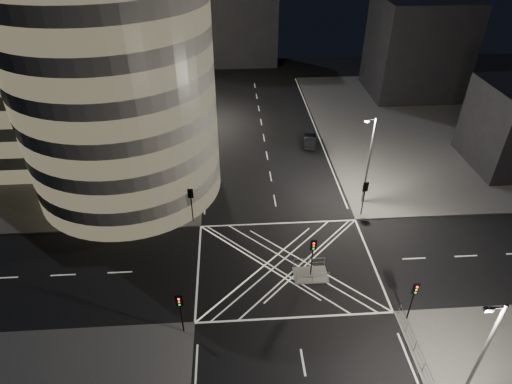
{
  "coord_description": "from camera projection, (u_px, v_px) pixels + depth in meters",
  "views": [
    {
      "loc": [
        -4.61,
        -28.09,
        27.8
      ],
      "look_at": [
        -2.26,
        7.51,
        3.0
      ],
      "focal_mm": 30.0,
      "sensor_mm": 36.0,
      "label": 1
    }
  ],
  "objects": [
    {
      "name": "tree_a",
      "position": [
        174.0,
        173.0,
        43.26
      ],
      "size": [
        4.86,
        4.86,
        7.34
      ],
      "color": "black",
      "rests_on": "sidewalk_far_left"
    },
    {
      "name": "building_far_end",
      "position": [
        229.0,
        16.0,
        81.29
      ],
      "size": [
        18.0,
        8.0,
        18.0
      ],
      "primitive_type": "cube",
      "color": "black",
      "rests_on": "ground"
    },
    {
      "name": "sidewalk_far_left",
      "position": [
        56.0,
        137.0,
        59.64
      ],
      "size": [
        42.0,
        42.0,
        0.15
      ],
      "primitive_type": "cube",
      "color": "#565451",
      "rests_on": "ground"
    },
    {
      "name": "railing_island_north",
      "position": [
        309.0,
        263.0,
        38.35
      ],
      "size": [
        2.8,
        0.06,
        1.1
      ],
      "primitive_type": "cube",
      "color": "slate",
      "rests_on": "central_island"
    },
    {
      "name": "tree_d",
      "position": [
        186.0,
        100.0,
        57.81
      ],
      "size": [
        5.21,
        5.21,
        7.88
      ],
      "color": "black",
      "rests_on": "sidewalk_far_left"
    },
    {
      "name": "traffic_signal_nl",
      "position": [
        180.0,
        307.0,
        31.42
      ],
      "size": [
        0.55,
        0.22,
        4.0
      ],
      "color": "black",
      "rests_on": "sidewalk_near_left"
    },
    {
      "name": "building_right_far",
      "position": [
        417.0,
        47.0,
        68.94
      ],
      "size": [
        14.0,
        12.0,
        15.0
      ],
      "primitive_type": "cube",
      "color": "black",
      "rests_on": "sidewalk_far_right"
    },
    {
      "name": "railing_island_south",
      "position": [
        313.0,
        277.0,
        36.87
      ],
      "size": [
        2.8,
        0.06,
        1.1
      ],
      "primitive_type": "cube",
      "color": "slate",
      "rests_on": "central_island"
    },
    {
      "name": "street_lamp_left_far",
      "position": [
        195.0,
        88.0,
        60.03
      ],
      "size": [
        1.25,
        0.25,
        10.0
      ],
      "color": "slate",
      "rests_on": "sidewalk_far_left"
    },
    {
      "name": "tree_b",
      "position": [
        179.0,
        145.0,
        48.18
      ],
      "size": [
        4.43,
        4.43,
        7.1
      ],
      "color": "black",
      "rests_on": "sidewalk_far_left"
    },
    {
      "name": "traffic_signal_fl",
      "position": [
        191.0,
        199.0,
        42.56
      ],
      "size": [
        0.55,
        0.22,
        4.0
      ],
      "color": "black",
      "rests_on": "sidewalk_far_left"
    },
    {
      "name": "office_block_rear",
      "position": [
        114.0,
        26.0,
        65.98
      ],
      "size": [
        24.0,
        16.0,
        22.0
      ],
      "primitive_type": "cube",
      "color": "gray",
      "rests_on": "sidewalk_far_left"
    },
    {
      "name": "ground",
      "position": [
        286.0,
        265.0,
        39.13
      ],
      "size": [
        120.0,
        120.0,
        0.0
      ],
      "primitive_type": "plane",
      "color": "black",
      "rests_on": "ground"
    },
    {
      "name": "tree_c",
      "position": [
        183.0,
        121.0,
        53.03
      ],
      "size": [
        4.57,
        4.57,
        7.27
      ],
      "color": "black",
      "rests_on": "sidewalk_far_left"
    },
    {
      "name": "sedan",
      "position": [
        310.0,
        140.0,
        57.43
      ],
      "size": [
        2.26,
        4.54,
        1.43
      ],
      "primitive_type": "imported",
      "rotation": [
        0.0,
        0.0,
        2.96
      ],
      "color": "black",
      "rests_on": "ground"
    },
    {
      "name": "traffic_signal_nr",
      "position": [
        414.0,
        295.0,
        32.37
      ],
      "size": [
        0.55,
        0.22,
        4.0
      ],
      "color": "black",
      "rests_on": "sidewalk_near_right"
    },
    {
      "name": "sidewalk_far_right",
      "position": [
        459.0,
        125.0,
        62.78
      ],
      "size": [
        42.0,
        42.0,
        0.15
      ],
      "primitive_type": "cube",
      "color": "#565451",
      "rests_on": "ground"
    },
    {
      "name": "street_lamp_left_near",
      "position": [
        186.0,
        151.0,
        45.29
      ],
      "size": [
        1.25,
        0.25,
        10.0
      ],
      "color": "slate",
      "rests_on": "sidewalk_far_left"
    },
    {
      "name": "office_tower_curved",
      "position": [
        79.0,
        66.0,
        46.13
      ],
      "size": [
        30.0,
        29.0,
        27.2
      ],
      "color": "gray",
      "rests_on": "sidewalk_far_left"
    },
    {
      "name": "railing_near_right",
      "position": [
        429.0,
        377.0,
        29.23
      ],
      "size": [
        0.06,
        11.7,
        1.1
      ],
      "primitive_type": "cube",
      "color": "slate",
      "rests_on": "sidewalk_near_right"
    },
    {
      "name": "street_lamp_right_near",
      "position": [
        479.0,
        358.0,
        25.01
      ],
      "size": [
        1.25,
        0.25,
        10.0
      ],
      "color": "slate",
      "rests_on": "sidewalk_near_right"
    },
    {
      "name": "street_lamp_right_far",
      "position": [
        369.0,
        159.0,
        43.85
      ],
      "size": [
        1.25,
        0.25,
        10.0
      ],
      "color": "slate",
      "rests_on": "sidewalk_far_right"
    },
    {
      "name": "traffic_signal_island",
      "position": [
        313.0,
        251.0,
        36.35
      ],
      "size": [
        0.55,
        0.22,
        4.0
      ],
      "color": "black",
      "rests_on": "central_island"
    },
    {
      "name": "tree_e",
      "position": [
        189.0,
        89.0,
        63.14
      ],
      "size": [
        4.4,
        4.4,
        6.69
      ],
      "color": "black",
      "rests_on": "sidewalk_far_left"
    },
    {
      "name": "central_island",
      "position": [
        310.0,
        275.0,
        37.97
      ],
      "size": [
        3.0,
        2.0,
        0.15
      ],
      "primitive_type": "cube",
      "color": "slate",
      "rests_on": "ground"
    },
    {
      "name": "traffic_signal_fr",
      "position": [
        365.0,
        193.0,
        43.52
      ],
      "size": [
        0.55,
        0.22,
        4.0
      ],
      "color": "black",
      "rests_on": "sidewalk_far_right"
    }
  ]
}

